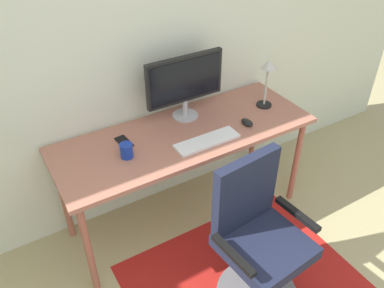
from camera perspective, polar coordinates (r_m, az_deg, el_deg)
The scene contains 10 objects.
wall_back at distance 2.50m, azimuth -16.88°, elevation 12.43°, with size 6.00×0.10×2.60m, color silver.
area_rug at distance 2.73m, azimuth 7.88°, elevation -19.53°, with size 1.41×1.17×0.01m, color #A91C18.
desk at distance 2.64m, azimuth -0.91°, elevation 0.39°, with size 1.75×0.64×0.77m.
monitor at distance 2.64m, azimuth -1.03°, elevation 8.98°, with size 0.56×0.18×0.45m.
keyboard at distance 2.51m, azimuth 2.19°, elevation 0.44°, with size 0.43×0.13×0.02m, color white.
computer_mouse at distance 2.70m, azimuth 7.94°, elevation 3.12°, with size 0.06×0.10×0.03m, color black.
coffee_cup at distance 2.40m, azimuth -9.42°, elevation -0.94°, with size 0.08×0.08×0.09m, color #163198.
cell_phone at distance 2.54m, azimuth -9.78°, elevation 0.30°, with size 0.07×0.14×0.01m, color black.
desk_lamp at distance 2.83m, azimuth 10.84°, elevation 9.80°, with size 0.11×0.11×0.36m.
office_chair at distance 2.38m, azimuth 9.33°, elevation -14.70°, with size 0.55×0.50×0.99m.
Camera 1 is at (-0.52, -0.06, 2.24)m, focal length 37.02 mm.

